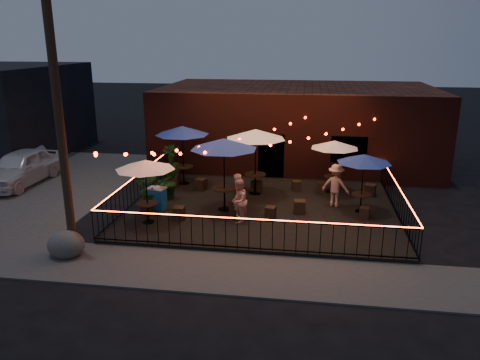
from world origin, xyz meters
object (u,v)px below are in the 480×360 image
object	(u,v)px
utility_pole	(60,124)
cafe_table_4	(364,159)
boulder	(66,245)
cafe_table_5	(335,145)
cafe_table_1	(182,131)
cafe_table_3	(256,135)
cooler	(157,198)
cafe_table_0	(145,166)
cafe_table_2	(224,145)

from	to	relation	value
utility_pole	cafe_table_4	size ratio (longest dim) A/B	3.18
cafe_table_4	boulder	xyz separation A→B (m)	(-9.15, -4.90, -1.77)
cafe_table_5	cafe_table_4	bearing A→B (deg)	-67.30
cafe_table_1	cafe_table_4	size ratio (longest dim) A/B	1.24
cafe_table_3	cooler	bearing A→B (deg)	-145.07
cafe_table_0	cafe_table_5	distance (m)	7.94
cafe_table_1	cafe_table_3	xyz separation A→B (m)	(3.31, -0.95, 0.11)
cafe_table_2	cafe_table_5	world-z (taller)	cafe_table_2
boulder	cafe_table_1	bearing A→B (deg)	77.18
utility_pole	cooler	bearing A→B (deg)	67.94
cafe_table_0	boulder	bearing A→B (deg)	-121.37
cafe_table_1	cafe_table_3	distance (m)	3.45
cafe_table_4	cafe_table_2	bearing A→B (deg)	-174.01
cafe_table_1	cafe_table_5	xyz separation A→B (m)	(6.52, -0.22, -0.36)
cafe_table_3	cooler	world-z (taller)	cafe_table_3
cafe_table_3	cooler	xyz separation A→B (m)	(-3.45, -2.41, -2.05)
cooler	boulder	xyz separation A→B (m)	(-1.55, -4.05, -0.19)
cafe_table_4	cafe_table_5	world-z (taller)	cafe_table_5
cafe_table_5	cafe_table_2	bearing A→B (deg)	-145.73
cafe_table_0	cafe_table_3	size ratio (longest dim) A/B	0.81
utility_pole	cafe_table_3	world-z (taller)	utility_pole
cafe_table_1	cafe_table_5	bearing A→B (deg)	-1.96
cafe_table_4	cafe_table_3	bearing A→B (deg)	159.50
cafe_table_3	utility_pole	bearing A→B (deg)	-128.98
cooler	cafe_table_1	bearing A→B (deg)	100.72
cafe_table_0	cafe_table_4	world-z (taller)	cafe_table_0
cafe_table_2	cooler	xyz separation A→B (m)	(-2.53, -0.32, -2.07)
cafe_table_2	cafe_table_3	xyz separation A→B (m)	(0.92, 2.09, -0.02)
cafe_table_3	cooler	distance (m)	4.68
boulder	cafe_table_0	bearing A→B (deg)	58.63
cafe_table_4	utility_pole	bearing A→B (deg)	-153.36
boulder	cafe_table_5	bearing A→B (deg)	41.20
cafe_table_3	cafe_table_4	xyz separation A→B (m)	(4.15, -1.55, -0.48)
cafe_table_2	cooler	world-z (taller)	cafe_table_2
cafe_table_0	cafe_table_4	xyz separation A→B (m)	(7.51, 2.20, -0.06)
cooler	cafe_table_3	bearing A→B (deg)	47.93
cafe_table_2	cafe_table_4	distance (m)	5.13
cooler	cafe_table_4	bearing A→B (deg)	19.42
utility_pole	cafe_table_0	xyz separation A→B (m)	(1.60, 2.37, -1.78)
cafe_table_3	cooler	size ratio (longest dim) A/B	3.39
boulder	utility_pole	bearing A→B (deg)	82.14
cafe_table_3	boulder	distance (m)	8.47
utility_pole	cafe_table_5	size ratio (longest dim) A/B	3.15
cafe_table_4	cooler	xyz separation A→B (m)	(-7.60, -0.85, -1.57)
cafe_table_5	boulder	xyz separation A→B (m)	(-8.20, -7.18, -1.77)
cafe_table_0	cafe_table_1	world-z (taller)	cafe_table_1
cooler	utility_pole	bearing A→B (deg)	-99.05
utility_pole	cafe_table_5	distance (m)	10.80
cafe_table_2	cafe_table_1	bearing A→B (deg)	128.27
cafe_table_5	cooler	world-z (taller)	cafe_table_5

